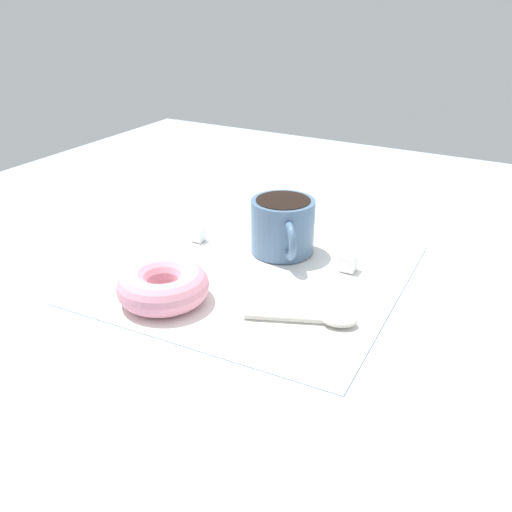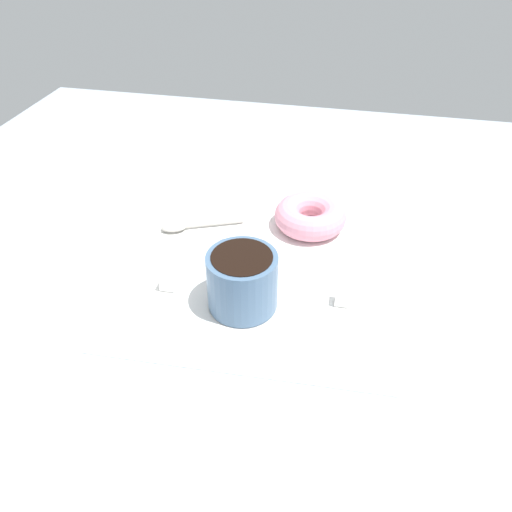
{
  "view_description": "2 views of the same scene",
  "coord_description": "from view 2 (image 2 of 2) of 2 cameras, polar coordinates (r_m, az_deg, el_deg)",
  "views": [
    {
      "loc": [
        56.09,
        30.06,
        31.91
      ],
      "look_at": [
        2.96,
        0.6,
        2.3
      ],
      "focal_mm": 40.0,
      "sensor_mm": 36.0,
      "label": 1
    },
    {
      "loc": [
        -45.18,
        -9.66,
        40.35
      ],
      "look_at": [
        2.96,
        0.6,
        2.3
      ],
      "focal_mm": 35.0,
      "sensor_mm": 36.0,
      "label": 2
    }
  ],
  "objects": [
    {
      "name": "napkin",
      "position": [
        0.64,
        0.0,
        -1.53
      ],
      "size": [
        34.89,
        34.89,
        0.3
      ],
      "primitive_type": "cube",
      "rotation": [
        0.0,
        0.0,
        0.04
      ],
      "color": "white",
      "rests_on": "ground_plane"
    },
    {
      "name": "ground_plane",
      "position": [
        0.62,
        -0.02,
        -4.13
      ],
      "size": [
        120.0,
        120.0,
        2.0
      ],
      "primitive_type": "cube",
      "color": "#99A8B7"
    },
    {
      "name": "donut",
      "position": [
        0.71,
        6.22,
        4.58
      ],
      "size": [
        10.08,
        10.08,
        3.54
      ],
      "primitive_type": "torus",
      "color": "pink",
      "rests_on": "napkin"
    },
    {
      "name": "sugar_cube",
      "position": [
        0.59,
        9.82,
        -4.68
      ],
      "size": [
        1.63,
        1.63,
        1.63
      ],
      "primitive_type": "cube",
      "color": "white",
      "rests_on": "napkin"
    },
    {
      "name": "coffee_cup",
      "position": [
        0.56,
        -1.66,
        -2.64
      ],
      "size": [
        9.62,
        8.58,
        6.96
      ],
      "color": "slate",
      "rests_on": "napkin"
    },
    {
      "name": "spoon",
      "position": [
        0.71,
        -8.21,
        3.42
      ],
      "size": [
        5.77,
        11.33,
        0.9
      ],
      "color": "#B7B2A8",
      "rests_on": "napkin"
    },
    {
      "name": "sugar_cube_extra",
      "position": [
        0.61,
        -9.95,
        -2.84
      ],
      "size": [
        1.85,
        1.85,
        1.85
      ],
      "primitive_type": "cube",
      "color": "white",
      "rests_on": "napkin"
    }
  ]
}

